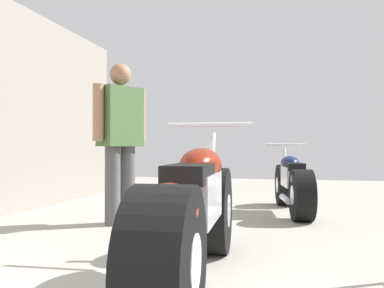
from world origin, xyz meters
name	(u,v)px	position (x,y,z in m)	size (l,w,h in m)	color
ground_plane	(221,240)	(0.00, 3.11, 0.00)	(14.95, 14.95, 0.00)	#9E998E
motorcycle_maroon_cruiser	(194,216)	(0.05, 1.85, 0.41)	(0.64, 2.16, 1.00)	black
motorcycle_black_naked	(293,184)	(0.62, 4.84, 0.36)	(0.62, 1.89, 0.88)	black
mechanic_in_blue	(120,133)	(-1.17, 3.62, 0.97)	(0.43, 0.66, 1.72)	#4C4C4C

